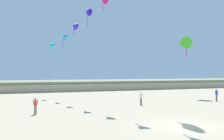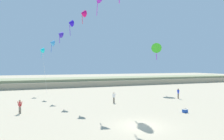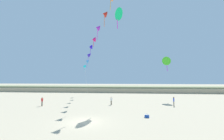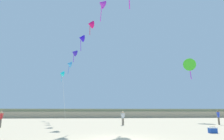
{
  "view_description": "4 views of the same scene",
  "coord_description": "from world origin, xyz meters",
  "px_view_note": "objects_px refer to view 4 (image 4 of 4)",
  "views": [
    {
      "loc": [
        -11.25,
        -15.31,
        4.08
      ],
      "look_at": [
        -2.04,
        11.36,
        4.4
      ],
      "focal_mm": 38.0,
      "sensor_mm": 36.0,
      "label": 1
    },
    {
      "loc": [
        -8.94,
        -16.18,
        5.49
      ],
      "look_at": [
        1.19,
        10.53,
        4.98
      ],
      "focal_mm": 32.0,
      "sensor_mm": 36.0,
      "label": 2
    },
    {
      "loc": [
        4.97,
        -17.5,
        5.14
      ],
      "look_at": [
        2.11,
        11.46,
        6.77
      ],
      "focal_mm": 24.0,
      "sensor_mm": 36.0,
      "label": 3
    },
    {
      "loc": [
        -1.39,
        -12.21,
        1.66
      ],
      "look_at": [
        0.46,
        9.52,
        6.12
      ],
      "focal_mm": 32.0,
      "sensor_mm": 36.0,
      "label": 4
    }
  ],
  "objects_px": {
    "person_near_left": "(1,118)",
    "person_near_right": "(123,117)",
    "beach_cooler": "(213,130)",
    "person_mid_center": "(218,116)",
    "large_kite_low_lead": "(190,64)"
  },
  "relations": [
    {
      "from": "person_mid_center",
      "to": "large_kite_low_lead",
      "type": "xyz_separation_m",
      "value": [
        1.05,
        8.25,
        8.42
      ]
    },
    {
      "from": "person_mid_center",
      "to": "large_kite_low_lead",
      "type": "distance_m",
      "value": 11.83
    },
    {
      "from": "person_mid_center",
      "to": "beach_cooler",
      "type": "xyz_separation_m",
      "value": [
        -6.06,
        -8.65,
        -0.78
      ]
    },
    {
      "from": "large_kite_low_lead",
      "to": "person_near_right",
      "type": "bearing_deg",
      "value": -147.84
    },
    {
      "from": "person_mid_center",
      "to": "large_kite_low_lead",
      "type": "bearing_deg",
      "value": 82.77
    },
    {
      "from": "person_near_right",
      "to": "beach_cooler",
      "type": "height_order",
      "value": "person_near_right"
    },
    {
      "from": "person_near_left",
      "to": "person_near_right",
      "type": "relative_size",
      "value": 1.02
    },
    {
      "from": "person_near_right",
      "to": "person_mid_center",
      "type": "distance_m",
      "value": 11.69
    },
    {
      "from": "person_near_left",
      "to": "large_kite_low_lead",
      "type": "distance_m",
      "value": 28.81
    },
    {
      "from": "person_near_right",
      "to": "person_near_left",
      "type": "bearing_deg",
      "value": -168.84
    },
    {
      "from": "large_kite_low_lead",
      "to": "person_mid_center",
      "type": "bearing_deg",
      "value": -97.23
    },
    {
      "from": "person_near_left",
      "to": "person_near_right",
      "type": "distance_m",
      "value": 12.96
    },
    {
      "from": "person_near_left",
      "to": "beach_cooler",
      "type": "xyz_separation_m",
      "value": [
        18.34,
        -6.38,
        -0.73
      ]
    },
    {
      "from": "person_near_left",
      "to": "person_mid_center",
      "type": "height_order",
      "value": "person_mid_center"
    },
    {
      "from": "person_near_left",
      "to": "beach_cooler",
      "type": "bearing_deg",
      "value": -19.18
    }
  ]
}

